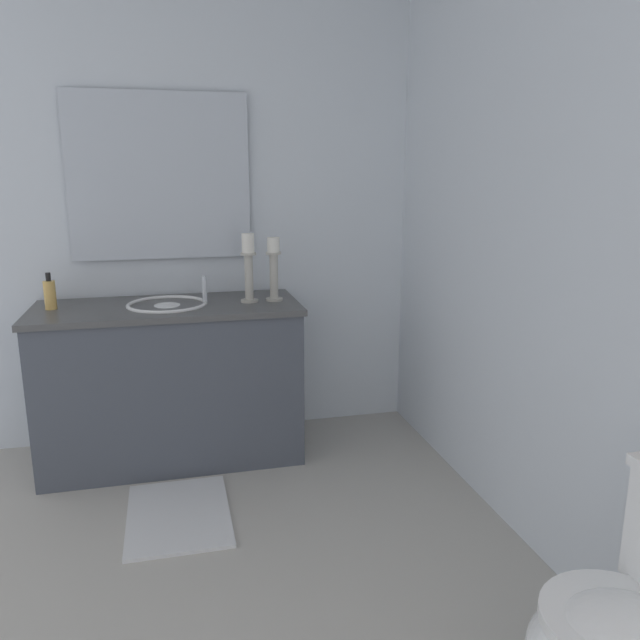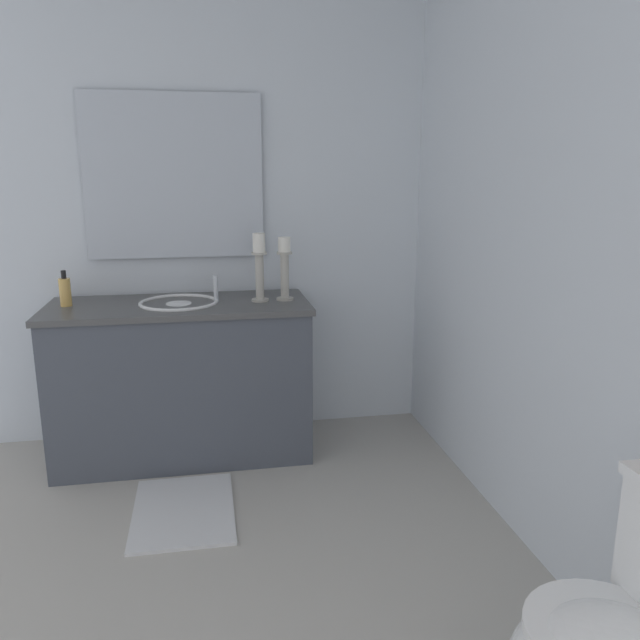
% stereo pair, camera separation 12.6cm
% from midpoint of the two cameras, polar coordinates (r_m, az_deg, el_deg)
% --- Properties ---
extents(floor, '(3.01, 2.53, 0.02)m').
position_cam_midpoint_polar(floor, '(2.49, -10.81, -23.50)').
color(floor, '#B2ADA3').
rests_on(floor, ground).
extents(wall_back, '(3.01, 0.04, 2.45)m').
position_cam_midpoint_polar(wall_back, '(2.40, 19.58, 6.68)').
color(wall_back, silver).
rests_on(wall_back, ground).
extents(wall_left, '(0.04, 2.53, 2.45)m').
position_cam_midpoint_polar(wall_left, '(3.51, -13.15, 8.99)').
color(wall_left, silver).
rests_on(wall_left, ground).
extents(vanity_cabinet, '(0.58, 1.33, 0.82)m').
position_cam_midpoint_polar(vanity_cabinet, '(3.35, -14.51, -5.54)').
color(vanity_cabinet, '#474C56').
rests_on(vanity_cabinet, ground).
extents(sink_basin, '(0.40, 0.40, 0.24)m').
position_cam_midpoint_polar(sink_basin, '(3.25, -14.87, 0.67)').
color(sink_basin, white).
rests_on(sink_basin, vanity_cabinet).
extents(mirror, '(0.02, 0.93, 0.86)m').
position_cam_midpoint_polar(mirror, '(3.46, -15.51, 12.53)').
color(mirror, silver).
extents(candle_holder_tall, '(0.09, 0.09, 0.33)m').
position_cam_midpoint_polar(candle_holder_tall, '(3.23, -5.38, 4.83)').
color(candle_holder_tall, '#B7B2A5').
rests_on(candle_holder_tall, vanity_cabinet).
extents(candle_holder_short, '(0.09, 0.09, 0.35)m').
position_cam_midpoint_polar(candle_holder_short, '(3.21, -7.69, 4.97)').
color(candle_holder_short, '#B7B2A5').
rests_on(candle_holder_short, vanity_cabinet).
extents(soap_bottle, '(0.06, 0.06, 0.18)m').
position_cam_midpoint_polar(soap_bottle, '(3.32, -24.52, 2.16)').
color(soap_bottle, '#E5B259').
rests_on(soap_bottle, vanity_cabinet).
extents(bath_mat, '(0.60, 0.44, 0.02)m').
position_cam_midpoint_polar(bath_mat, '(2.94, -14.09, -16.93)').
color(bath_mat, silver).
rests_on(bath_mat, ground).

